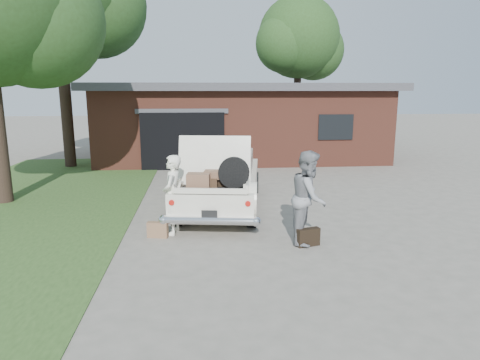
{
  "coord_description": "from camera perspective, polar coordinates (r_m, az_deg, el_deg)",
  "views": [
    {
      "loc": [
        -0.87,
        -8.51,
        3.03
      ],
      "look_at": [
        0.0,
        0.6,
        1.1
      ],
      "focal_mm": 32.0,
      "sensor_mm": 36.0,
      "label": 1
    }
  ],
  "objects": [
    {
      "name": "suitcase_right",
      "position": [
        8.62,
        9.09,
        -7.54
      ],
      "size": [
        0.49,
        0.27,
        0.36
      ],
      "primitive_type": "cube",
      "rotation": [
        0.0,
        0.0,
        0.28
      ],
      "color": "black",
      "rests_on": "ground"
    },
    {
      "name": "woman_right",
      "position": [
        8.62,
        9.19,
        -2.29
      ],
      "size": [
        1.0,
        1.11,
        1.87
      ],
      "primitive_type": "imported",
      "rotation": [
        0.0,
        0.0,
        1.19
      ],
      "color": "gray",
      "rests_on": "ground"
    },
    {
      "name": "grass_strip",
      "position": [
        12.76,
        -26.59,
        -3.07
      ],
      "size": [
        6.0,
        16.0,
        0.02
      ],
      "primitive_type": "cube",
      "color": "#2D4C1E",
      "rests_on": "ground"
    },
    {
      "name": "ground",
      "position": [
        9.07,
        0.36,
        -7.6
      ],
      "size": [
        90.0,
        90.0,
        0.0
      ],
      "primitive_type": "plane",
      "color": "gray",
      "rests_on": "ground"
    },
    {
      "name": "tree_right",
      "position": [
        27.34,
        7.97,
        17.78
      ],
      "size": [
        5.63,
        4.89,
        8.6
      ],
      "color": "#38281E",
      "rests_on": "ground"
    },
    {
      "name": "woman_left",
      "position": [
        9.16,
        -9.0,
        -1.98
      ],
      "size": [
        0.51,
        0.68,
        1.7
      ],
      "primitive_type": "imported",
      "rotation": [
        0.0,
        0.0,
        -1.75
      ],
      "color": "white",
      "rests_on": "ground"
    },
    {
      "name": "house",
      "position": [
        20.11,
        -0.17,
        8.02
      ],
      "size": [
        12.8,
        7.8,
        3.3
      ],
      "color": "brown",
      "rests_on": "ground"
    },
    {
      "name": "sedan",
      "position": [
        11.11,
        -2.56,
        -0.04
      ],
      "size": [
        2.62,
        5.18,
        2.02
      ],
      "rotation": [
        0.0,
        0.0,
        -0.15
      ],
      "color": "white",
      "rests_on": "ground"
    },
    {
      "name": "suitcase_left",
      "position": [
        9.16,
        -10.93,
        -6.53
      ],
      "size": [
        0.45,
        0.23,
        0.33
      ],
      "primitive_type": "cube",
      "rotation": [
        0.0,
        0.0,
        -0.23
      ],
      "color": "#906749",
      "rests_on": "ground"
    }
  ]
}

